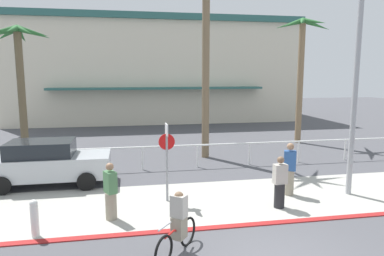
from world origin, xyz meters
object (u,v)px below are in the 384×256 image
cyclist_red_0 (178,225)px  stop_sign_bike_lane (167,151)px  streetlight_curb (361,69)px  pedestrian_1 (280,185)px  car_silver_1 (48,162)px  pedestrian_0 (111,194)px  pedestrian_2 (289,171)px  bollard_1 (35,218)px  palm_tree_3 (301,52)px  palm_tree_2 (207,9)px  palm_tree_1 (18,56)px

cyclist_red_0 → stop_sign_bike_lane: bearing=87.7°
streetlight_curb → pedestrian_1: size_ratio=4.57×
car_silver_1 → cyclist_red_0: 7.18m
pedestrian_0 → pedestrian_2: 6.00m
streetlight_curb → pedestrian_1: (-2.89, -0.53, -3.52)m
stop_sign_bike_lane → pedestrian_2: size_ratio=1.40×
stop_sign_bike_lane → streetlight_curb: streetlight_curb is taller
streetlight_curb → car_silver_1: streetlight_curb is taller
bollard_1 → palm_tree_3: size_ratio=0.14×
palm_tree_3 → car_silver_1: (-13.11, -6.09, -4.51)m
stop_sign_bike_lane → palm_tree_2: 8.47m
car_silver_1 → palm_tree_1: bearing=113.0°
bollard_1 → palm_tree_1: bearing=105.9°
palm_tree_2 → car_silver_1: palm_tree_2 is taller
palm_tree_1 → pedestrian_1: (9.67, -8.80, -4.21)m
cyclist_red_0 → palm_tree_2: bearing=73.4°
cyclist_red_0 → pedestrian_2: pedestrian_2 is taller
stop_sign_bike_lane → car_silver_1: bearing=149.0°
palm_tree_3 → cyclist_red_0: 15.78m
palm_tree_1 → pedestrian_2: (10.50, -7.74, -4.11)m
cyclist_red_0 → pedestrian_0: size_ratio=0.90×
palm_tree_2 → streetlight_curb: bearing=-61.3°
bollard_1 → streetlight_curb: streetlight_curb is taller
cyclist_red_0 → bollard_1: bearing=157.1°
streetlight_curb → pedestrian_2: bearing=165.7°
bollard_1 → pedestrian_1: size_ratio=0.61×
palm_tree_2 → palm_tree_3: 7.09m
palm_tree_1 → palm_tree_3: bearing=3.8°
stop_sign_bike_lane → streetlight_curb: (6.24, -0.69, 2.60)m
bollard_1 → cyclist_red_0: size_ratio=0.67×
stop_sign_bike_lane → cyclist_red_0: size_ratio=1.71×
streetlight_curb → palm_tree_1: streetlight_curb is taller
bollard_1 → palm_tree_1: 10.88m
stop_sign_bike_lane → car_silver_1: size_ratio=0.58×
car_silver_1 → cyclist_red_0: size_ratio=2.93×
pedestrian_2 → stop_sign_bike_lane: bearing=177.8°
palm_tree_3 → pedestrian_2: 10.95m
palm_tree_1 → palm_tree_3: size_ratio=0.88×
car_silver_1 → palm_tree_3: bearing=24.9°
palm_tree_1 → car_silver_1: 6.87m
pedestrian_1 → palm_tree_3: bearing=60.3°
bollard_1 → pedestrian_1: bearing=6.1°
palm_tree_2 → pedestrian_0: bearing=-121.8°
palm_tree_2 → car_silver_1: size_ratio=2.21×
streetlight_curb → pedestrian_1: streetlight_curb is taller
stop_sign_bike_lane → pedestrian_0: size_ratio=1.53×
bollard_1 → palm_tree_2: 12.03m
bollard_1 → car_silver_1: size_ratio=0.23×
palm_tree_1 → cyclist_red_0: (6.19, -11.01, -4.27)m
streetlight_curb → cyclist_red_0: (-6.38, -2.74, -3.58)m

